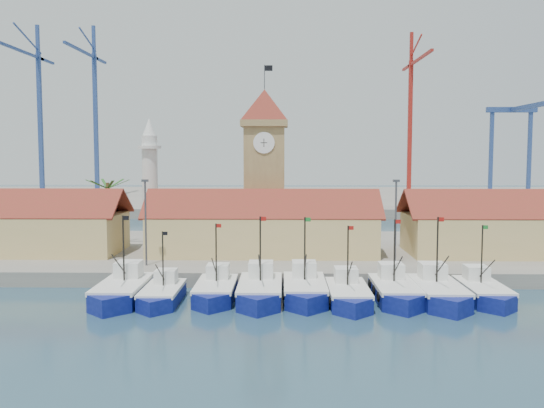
{
  "coord_description": "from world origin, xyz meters",
  "views": [
    {
      "loc": [
        2.33,
        -50.48,
        13.26
      ],
      "look_at": [
        1.08,
        18.0,
        7.47
      ],
      "focal_mm": 40.0,
      "sensor_mm": 36.0,
      "label": 1
    }
  ],
  "objects_px": {
    "boat_0": "(121,292)",
    "clock_tower": "(265,163)",
    "minaret": "(150,180)",
    "boat_4": "(305,291)"
  },
  "relations": [
    {
      "from": "boat_0",
      "to": "minaret",
      "type": "relative_size",
      "value": 0.65
    },
    {
      "from": "boat_0",
      "to": "clock_tower",
      "type": "xyz_separation_m",
      "value": [
        12.09,
        23.55,
        11.13
      ]
    },
    {
      "from": "minaret",
      "to": "boat_4",
      "type": "bearing_deg",
      "value": -51.95
    },
    {
      "from": "boat_0",
      "to": "boat_4",
      "type": "bearing_deg",
      "value": 3.01
    },
    {
      "from": "minaret",
      "to": "clock_tower",
      "type": "bearing_deg",
      "value": -7.61
    },
    {
      "from": "boat_4",
      "to": "clock_tower",
      "type": "height_order",
      "value": "clock_tower"
    },
    {
      "from": "boat_0",
      "to": "clock_tower",
      "type": "distance_m",
      "value": 28.71
    },
    {
      "from": "boat_4",
      "to": "minaret",
      "type": "distance_m",
      "value": 32.6
    },
    {
      "from": "clock_tower",
      "to": "boat_0",
      "type": "bearing_deg",
      "value": -117.18
    },
    {
      "from": "boat_0",
      "to": "boat_4",
      "type": "distance_m",
      "value": 16.44
    }
  ]
}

